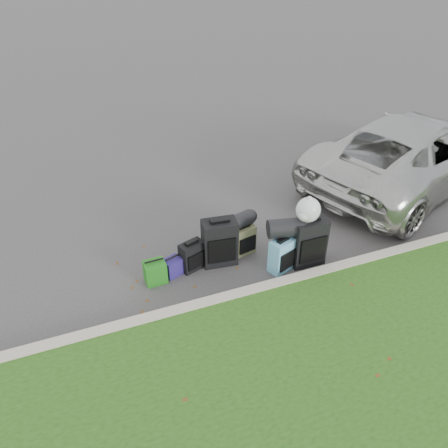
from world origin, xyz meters
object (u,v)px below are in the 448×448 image
object	(u,v)px
suv	(412,152)
suitcase_teal	(282,255)
suitcase_large_black_left	(220,242)
suitcase_large_black_right	(308,242)
tote_green	(155,272)
suitcase_small_black	(192,256)
suitcase_olive	(243,240)
tote_navy	(173,267)

from	to	relation	value
suv	suitcase_teal	xyz separation A→B (m)	(-3.86, -1.64, -0.44)
suitcase_large_black_left	suitcase_large_black_right	size ratio (longest dim) A/B	0.96
suitcase_large_black_right	tote_green	xyz separation A→B (m)	(-2.42, 0.42, -0.23)
suitcase_small_black	suitcase_large_black_right	distance (m)	1.87
suitcase_olive	suitcase_teal	size ratio (longest dim) A/B	0.91
suv	suitcase_large_black_left	world-z (taller)	suv
tote_green	tote_navy	world-z (taller)	tote_green
suitcase_olive	tote_navy	bearing A→B (deg)	174.42
suitcase_teal	suitcase_large_black_right	distance (m)	0.49
suitcase_teal	tote_green	world-z (taller)	suitcase_teal
suitcase_large_black_left	suitcase_olive	distance (m)	0.49
suv	suitcase_olive	size ratio (longest dim) A/B	10.10
suitcase_small_black	suitcase_olive	distance (m)	0.94
suitcase_small_black	tote_green	world-z (taller)	suitcase_small_black
suitcase_large_black_right	tote_navy	world-z (taller)	suitcase_large_black_right
suitcase_teal	suitcase_large_black_left	bearing A→B (deg)	127.84
suitcase_large_black_right	suitcase_olive	bearing A→B (deg)	145.04
suv	suitcase_large_black_left	distance (m)	4.85
suitcase_olive	suitcase_large_black_right	world-z (taller)	suitcase_large_black_right
suitcase_large_black_right	tote_green	distance (m)	2.47
suitcase_olive	suitcase_teal	xyz separation A→B (m)	(0.39, -0.64, 0.03)
suitcase_olive	suitcase_large_black_right	bearing A→B (deg)	-47.15
suitcase_large_black_left	tote_navy	xyz separation A→B (m)	(-0.80, -0.03, -0.25)
suv	tote_green	world-z (taller)	suv
tote_green	suv	bearing A→B (deg)	9.80
suitcase_large_black_right	tote_navy	bearing A→B (deg)	167.81
suitcase_large_black_left	tote_navy	world-z (taller)	suitcase_large_black_left
suv	tote_navy	xyz separation A→B (m)	(-5.51, -1.13, -0.58)
suitcase_small_black	suitcase_large_black_left	bearing A→B (deg)	-19.71
suv	suitcase_large_black_right	distance (m)	3.77
suv	suitcase_teal	bearing A→B (deg)	93.74
suv	suitcase_small_black	bearing A→B (deg)	82.65
suitcase_olive	suv	bearing A→B (deg)	1.88
suitcase_olive	tote_navy	xyz separation A→B (m)	(-1.26, -0.13, -0.11)
suitcase_small_black	suitcase_large_black_right	bearing A→B (deg)	-35.24
suv	suitcase_large_black_right	size ratio (longest dim) A/B	6.39
suv	suitcase_small_black	xyz separation A→B (m)	(-5.18, -1.09, -0.48)
suitcase_small_black	suitcase_olive	size ratio (longest dim) A/B	0.95
suitcase_teal	tote_navy	distance (m)	1.73
suitcase_small_black	suitcase_large_black_right	xyz separation A→B (m)	(1.79, -0.52, 0.16)
suitcase_small_black	tote_navy	distance (m)	0.35
suitcase_small_black	suitcase_olive	bearing A→B (deg)	-13.13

